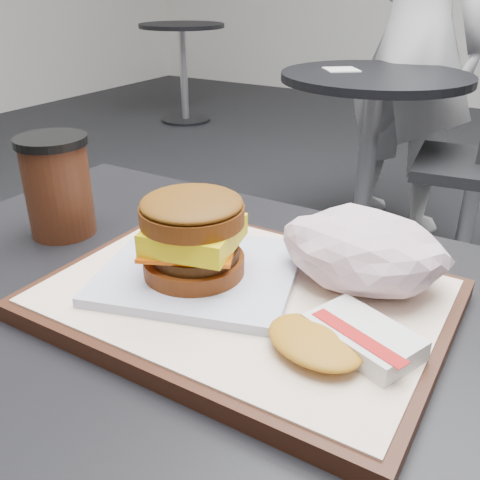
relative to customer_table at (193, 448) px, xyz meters
name	(u,v)px	position (x,y,z in m)	size (l,w,h in m)	color
customer_table	(193,448)	(0.00, 0.00, 0.00)	(0.80, 0.60, 0.77)	#A5A5AA
serving_tray	(243,299)	(0.05, 0.03, 0.20)	(0.38, 0.28, 0.02)	black
breakfast_sandwich	(195,244)	(-0.01, 0.03, 0.24)	(0.23, 0.22, 0.09)	white
hash_brown	(341,339)	(0.16, 0.00, 0.22)	(0.13, 0.12, 0.02)	silver
crumpled_wrapper	(364,250)	(0.14, 0.11, 0.24)	(0.16, 0.13, 0.07)	silver
coffee_cup	(58,186)	(-0.24, 0.07, 0.25)	(0.09, 0.09, 0.12)	#3F1C0F
neighbor_table	(371,127)	(-0.35, 1.65, -0.03)	(0.70, 0.70, 0.75)	black
napkin	(341,70)	(-0.49, 1.65, 0.17)	(0.12, 0.12, 0.00)	white
patron	(416,39)	(-0.33, 2.08, 0.25)	(0.61, 0.40, 1.67)	silver
bg_table_mid	(183,49)	(-2.40, 3.20, -0.02)	(0.66, 0.66, 0.75)	black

